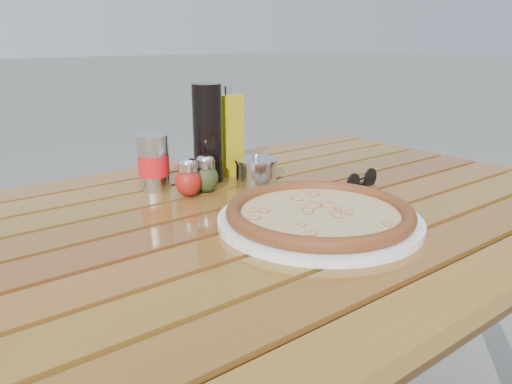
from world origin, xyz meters
TOP-DOWN VIEW (x-y plane):
  - table at (0.00, -0.00)m, footprint 1.40×0.90m
  - plate at (0.03, -0.13)m, footprint 0.39×0.39m
  - pizza at (0.03, -0.13)m, footprint 0.33×0.33m
  - pepper_shaker at (-0.07, 0.16)m, footprint 0.07×0.07m
  - oregano_shaker at (-0.02, 0.16)m, footprint 0.06×0.06m
  - dark_bottle at (0.03, 0.24)m, footprint 0.08×0.08m
  - soda_can at (-0.10, 0.25)m, footprint 0.08×0.08m
  - olive_oil_cruet at (0.10, 0.26)m, footprint 0.06×0.06m
  - parmesan_tin at (0.10, 0.14)m, footprint 0.11×0.11m
  - sunglasses at (0.26, -0.02)m, footprint 0.11×0.03m

SIDE VIEW (x-z plane):
  - table at x=0.00m, z-range 0.30..1.05m
  - plate at x=0.03m, z-range 0.75..0.76m
  - sunglasses at x=0.26m, z-range 0.74..0.79m
  - pizza at x=0.03m, z-range 0.76..0.79m
  - parmesan_tin at x=0.10m, z-range 0.74..0.82m
  - pepper_shaker at x=-0.07m, z-range 0.75..0.83m
  - oregano_shaker at x=-0.02m, z-range 0.75..0.83m
  - soda_can at x=-0.10m, z-range 0.75..0.87m
  - olive_oil_cruet at x=0.10m, z-range 0.74..0.95m
  - dark_bottle at x=0.03m, z-range 0.75..0.97m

